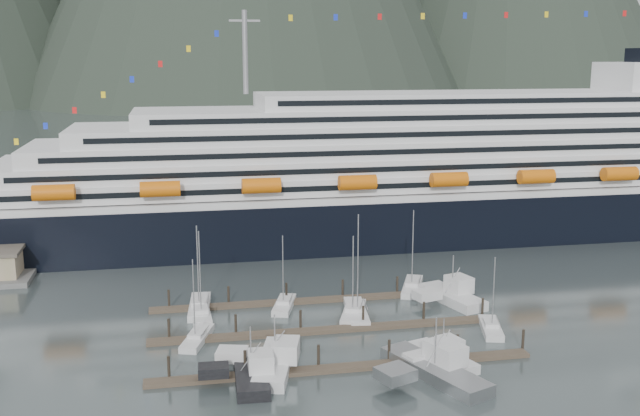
# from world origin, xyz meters

# --- Properties ---
(ground) EXTENTS (1600.00, 1600.00, 0.00)m
(ground) POSITION_xyz_m (0.00, 0.00, 0.00)
(ground) COLOR #404A4B
(ground) RESTS_ON ground
(cruise_ship) EXTENTS (210.00, 30.40, 50.30)m
(cruise_ship) POSITION_xyz_m (30.03, 54.94, 12.04)
(cruise_ship) COLOR black
(cruise_ship) RESTS_ON ground
(dock_near) EXTENTS (48.18, 2.28, 3.20)m
(dock_near) POSITION_xyz_m (-4.93, -9.95, 0.31)
(dock_near) COLOR #483D2E
(dock_near) RESTS_ON ground
(dock_mid) EXTENTS (48.18, 2.28, 3.20)m
(dock_mid) POSITION_xyz_m (-4.93, 3.05, 0.31)
(dock_mid) COLOR #483D2E
(dock_mid) RESTS_ON ground
(dock_far) EXTENTS (48.18, 2.28, 3.20)m
(dock_far) POSITION_xyz_m (-4.93, 16.05, 0.31)
(dock_far) COLOR #483D2E
(dock_far) RESTS_ON ground
(sailboat_a) EXTENTS (2.94, 9.34, 13.71)m
(sailboat_a) POSITION_xyz_m (-21.43, 12.18, 0.43)
(sailboat_a) COLOR silver
(sailboat_a) RESTS_ON ground
(sailboat_b) EXTENTS (5.09, 9.45, 12.05)m
(sailboat_b) POSITION_xyz_m (-22.30, 2.85, 0.40)
(sailboat_b) COLOR silver
(sailboat_b) RESTS_ON ground
(sailboat_c) EXTENTS (6.11, 10.54, 12.87)m
(sailboat_c) POSITION_xyz_m (0.67, 8.56, 0.42)
(sailboat_c) COLOR silver
(sailboat_c) RESTS_ON ground
(sailboat_d) EXTENTS (4.19, 11.78, 15.99)m
(sailboat_d) POSITION_xyz_m (1.19, 8.75, 0.44)
(sailboat_d) COLOR silver
(sailboat_d) RESTS_ON ground
(sailboat_e) EXTENTS (3.91, 11.49, 13.86)m
(sailboat_e) POSITION_xyz_m (-21.49, 15.58, 0.43)
(sailboat_e) COLOR silver
(sailboat_e) RESTS_ON ground
(sailboat_f) EXTENTS (4.99, 9.06, 11.96)m
(sailboat_f) POSITION_xyz_m (-8.82, 14.05, 0.41)
(sailboat_f) COLOR silver
(sailboat_f) RESTS_ON ground
(sailboat_g) EXTENTS (6.73, 11.07, 14.00)m
(sailboat_g) POSITION_xyz_m (13.16, 18.98, 0.42)
(sailboat_g) COLOR silver
(sailboat_g) RESTS_ON ground
(sailboat_h) EXTENTS (4.72, 8.93, 11.31)m
(sailboat_h) POSITION_xyz_m (18.00, -1.22, 0.40)
(sailboat_h) COLOR silver
(sailboat_h) RESTS_ON ground
(trawler_a) EXTENTS (10.99, 14.52, 7.72)m
(trawler_a) POSITION_xyz_m (-13.42, -8.03, 0.96)
(trawler_a) COLOR silver
(trawler_a) RESTS_ON ground
(trawler_b) EXTENTS (8.87, 11.63, 7.48)m
(trawler_b) POSITION_xyz_m (-16.64, -11.13, 0.94)
(trawler_b) COLOR black
(trawler_b) RESTS_ON ground
(trawler_c) EXTENTS (12.94, 16.31, 8.19)m
(trawler_c) POSITION_xyz_m (4.99, -14.12, 1.00)
(trawler_c) COLOR gray
(trawler_c) RESTS_ON ground
(trawler_d) EXTENTS (8.72, 10.96, 6.22)m
(trawler_d) POSITION_xyz_m (7.52, -10.15, 0.83)
(trawler_d) COLOR silver
(trawler_d) RESTS_ON ground
(trawler_e) EXTENTS (10.59, 13.23, 8.23)m
(trawler_e) POSITION_xyz_m (17.21, 11.95, 1.00)
(trawler_e) COLOR silver
(trawler_e) RESTS_ON ground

